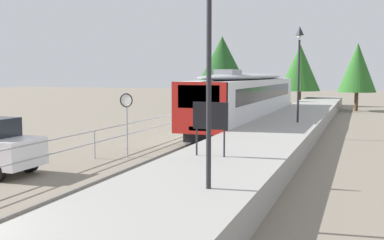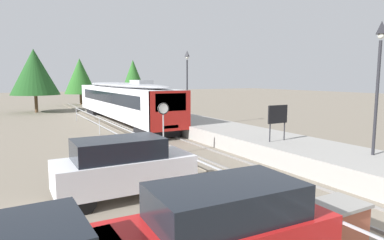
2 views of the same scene
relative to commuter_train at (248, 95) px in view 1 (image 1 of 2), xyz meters
The scene contains 12 objects.
ground_plane 5.70m from the commuter_train, 124.64° to the right, with size 160.00×160.00×0.00m, color slate.
track_rails 4.83m from the commuter_train, 90.00° to the right, with size 3.20×60.00×0.14m.
commuter_train is the anchor object (origin of this frame).
station_platform 5.68m from the commuter_train, 53.19° to the right, with size 3.90×60.00×0.90m, color #999691.
platform_lamp_near_end 21.56m from the commuter_train, 79.14° to the right, with size 0.34×0.34×5.35m.
platform_lamp_mid_platform 6.84m from the commuter_train, 50.72° to the right, with size 0.34×0.34×5.35m.
platform_notice_board 17.08m from the commuter_train, 80.81° to the right, with size 1.20×0.08×1.80m.
speed_limit_sign 13.89m from the commuter_train, 98.54° to the right, with size 0.61×0.10×2.81m.
carpark_fence 14.77m from the commuter_train, 102.96° to the right, with size 0.06×36.06×1.25m.
tree_behind_carpark 15.36m from the commuter_train, 113.37° to the left, with size 5.47×5.47×7.39m.
tree_behind_station_far 22.48m from the commuter_train, 88.28° to the left, with size 4.59×4.59×6.92m.
tree_distant_left 18.02m from the commuter_train, 67.45° to the left, with size 3.61×3.61×6.60m.
Camera 1 is at (7.42, -5.02, 3.63)m, focal length 43.41 mm.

